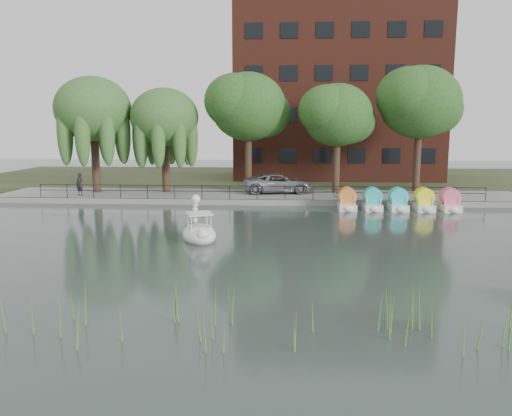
# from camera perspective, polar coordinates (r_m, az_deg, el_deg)

# --- Properties ---
(ground_plane) EXTENTS (120.00, 120.00, 0.00)m
(ground_plane) POSITION_cam_1_polar(r_m,az_deg,el_deg) (22.93, -1.88, -4.83)
(ground_plane) COLOR #414E4D
(promenade) EXTENTS (40.00, 6.00, 0.40)m
(promenade) POSITION_cam_1_polar(r_m,az_deg,el_deg) (38.56, 0.37, 1.31)
(promenade) COLOR gray
(promenade) RESTS_ON ground_plane
(kerb) EXTENTS (40.00, 0.25, 0.40)m
(kerb) POSITION_cam_1_polar(r_m,az_deg,el_deg) (35.65, 0.10, 0.64)
(kerb) COLOR gray
(kerb) RESTS_ON ground_plane
(land_strip) EXTENTS (60.00, 22.00, 0.36)m
(land_strip) POSITION_cam_1_polar(r_m,az_deg,el_deg) (52.45, 1.23, 3.45)
(land_strip) COLOR #47512D
(land_strip) RESTS_ON ground_plane
(railing) EXTENTS (32.00, 0.05, 1.00)m
(railing) POSITION_cam_1_polar(r_m,az_deg,el_deg) (35.72, 0.12, 2.19)
(railing) COLOR black
(railing) RESTS_ON promenade
(apartment_building) EXTENTS (20.00, 10.07, 18.00)m
(apartment_building) POSITION_cam_1_polar(r_m,az_deg,el_deg) (52.44, 9.14, 13.38)
(apartment_building) COLOR #4C1E16
(apartment_building) RESTS_ON land_strip
(willow_left) EXTENTS (5.88, 5.88, 9.01)m
(willow_left) POSITION_cam_1_polar(r_m,az_deg,el_deg) (41.49, -18.14, 10.67)
(willow_left) COLOR #473323
(willow_left) RESTS_ON promenade
(willow_mid) EXTENTS (5.32, 5.32, 8.15)m
(willow_mid) POSITION_cam_1_polar(r_m,az_deg,el_deg) (40.29, -10.42, 10.13)
(willow_mid) COLOR #473323
(willow_mid) RESTS_ON promenade
(broadleaf_center) EXTENTS (6.00, 6.00, 9.25)m
(broadleaf_center) POSITION_cam_1_polar(r_m,az_deg,el_deg) (40.26, -0.91, 11.44)
(broadleaf_center) COLOR #473323
(broadleaf_center) RESTS_ON promenade
(broadleaf_right) EXTENTS (5.40, 5.40, 8.32)m
(broadleaf_right) POSITION_cam_1_polar(r_m,az_deg,el_deg) (39.81, 9.30, 10.38)
(broadleaf_right) COLOR #473323
(broadleaf_right) RESTS_ON promenade
(broadleaf_far) EXTENTS (6.30, 6.30, 9.71)m
(broadleaf_far) POSITION_cam_1_polar(r_m,az_deg,el_deg) (41.96, 18.25, 11.36)
(broadleaf_far) COLOR #473323
(broadleaf_far) RESTS_ON promenade
(minivan) EXTENTS (3.72, 6.59, 1.74)m
(minivan) POSITION_cam_1_polar(r_m,az_deg,el_deg) (39.14, 2.59, 3.00)
(minivan) COLOR gray
(minivan) RESTS_ON promenade
(bicycle) EXTENTS (1.33, 1.80, 1.00)m
(bicycle) POSITION_cam_1_polar(r_m,az_deg,el_deg) (37.19, 10.01, 1.95)
(bicycle) COLOR gray
(bicycle) RESTS_ON promenade
(pedestrian) EXTENTS (0.84, 0.71, 1.98)m
(pedestrian) POSITION_cam_1_polar(r_m,az_deg,el_deg) (39.88, -19.51, 2.76)
(pedestrian) COLOR black
(pedestrian) RESTS_ON promenade
(swan_boat) EXTENTS (2.41, 2.98, 2.19)m
(swan_boat) POSITION_cam_1_polar(r_m,az_deg,el_deg) (24.93, -6.52, -2.60)
(swan_boat) COLOR white
(swan_boat) RESTS_ON ground_plane
(pedal_boat_row) EXTENTS (7.95, 1.70, 1.40)m
(pedal_boat_row) POSITION_cam_1_polar(r_m,az_deg,el_deg) (34.76, 15.94, 0.73)
(pedal_boat_row) COLOR white
(pedal_boat_row) RESTS_ON ground_plane
(reed_bank) EXTENTS (24.00, 2.40, 1.20)m
(reed_bank) POSITION_cam_1_polar(r_m,az_deg,el_deg) (13.59, 2.83, -12.38)
(reed_bank) COLOR #669938
(reed_bank) RESTS_ON ground_plane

